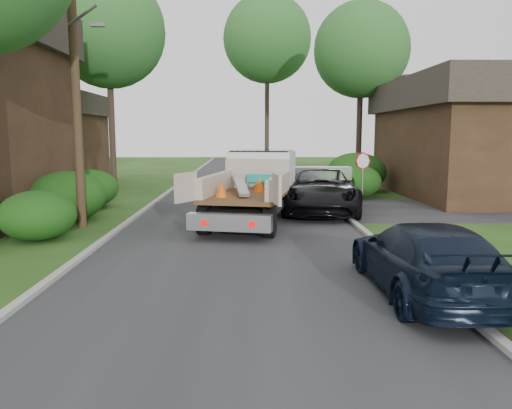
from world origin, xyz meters
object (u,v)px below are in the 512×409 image
object	(u,v)px
house_right	(489,136)
tree_right_far	(361,50)
tree_center_far	(267,39)
black_pickup	(321,190)
utility_pole	(75,75)
stop_sign	(363,169)
flatbed_truck	(256,182)
house_left_far	(42,137)
navy_suv	(425,259)
tree_left_far	(108,31)

from	to	relation	value
house_right	tree_right_far	distance (m)	9.72
tree_right_far	tree_center_far	size ratio (longest dim) A/B	0.79
black_pickup	house_right	bearing A→B (deg)	38.56
utility_pole	house_right	size ratio (longest dim) A/B	0.77
stop_sign	flatbed_truck	xyz separation A→B (m)	(-4.61, -2.34, -0.36)
utility_pole	house_left_far	size ratio (longest dim) A/B	1.32
black_pickup	navy_suv	size ratio (longest dim) A/B	1.28
house_left_far	house_right	distance (m)	27.68
flatbed_truck	tree_left_far	bearing A→B (deg)	140.20
house_right	black_pickup	world-z (taller)	house_right
house_right	flatbed_truck	size ratio (longest dim) A/B	1.78
stop_sign	tree_right_far	size ratio (longest dim) A/B	0.22
utility_pole	navy_suv	xyz separation A→B (m)	(9.28, -7.48, -4.43)
tree_right_far	black_pickup	xyz separation A→B (m)	(-4.15, -11.58, -7.57)
black_pickup	navy_suv	distance (m)	10.93
tree_right_far	tree_center_far	xyz separation A→B (m)	(-5.50, 10.00, 2.50)
tree_left_far	tree_center_far	size ratio (longest dim) A/B	0.84
house_right	tree_left_far	world-z (taller)	tree_left_far
utility_pole	tree_center_far	world-z (taller)	tree_center_far
stop_sign	navy_suv	bearing A→B (deg)	-96.94
house_left_far	black_pickup	distance (m)	21.75
tree_center_far	house_right	bearing A→B (deg)	-55.49
house_right	tree_right_far	bearing A→B (deg)	132.51
flatbed_truck	black_pickup	xyz separation A→B (m)	(2.76, 1.76, -0.50)
flatbed_truck	stop_sign	bearing A→B (deg)	39.11
house_left_far	tree_right_far	bearing A→B (deg)	-5.44
house_left_far	tree_center_far	bearing A→B (deg)	27.30
stop_sign	tree_left_far	world-z (taller)	tree_left_far
stop_sign	utility_pole	bearing A→B (deg)	-159.38
tree_left_far	flatbed_truck	world-z (taller)	tree_left_far
tree_center_far	flatbed_truck	world-z (taller)	tree_center_far
house_left_far	navy_suv	size ratio (longest dim) A/B	1.47
utility_pole	navy_suv	bearing A→B (deg)	-38.87
tree_right_far	utility_pole	bearing A→B (deg)	-130.84
house_right	navy_suv	size ratio (longest dim) A/B	2.53
tree_right_far	flatbed_truck	distance (m)	16.60
stop_sign	tree_center_far	world-z (taller)	tree_center_far
utility_pole	flatbed_truck	size ratio (longest dim) A/B	1.37
house_right	black_pickup	size ratio (longest dim) A/B	1.97
tree_left_far	flatbed_truck	bearing A→B (deg)	-51.95
tree_left_far	tree_right_far	size ratio (longest dim) A/B	1.06
tree_left_far	tree_center_far	bearing A→B (deg)	53.84
tree_right_far	stop_sign	bearing A→B (deg)	-101.81
utility_pole	tree_left_far	size ratio (longest dim) A/B	0.82
house_right	black_pickup	bearing A→B (deg)	-149.97
house_left_far	house_right	bearing A→B (deg)	-16.80
tree_center_far	stop_sign	bearing A→B (deg)	-81.34
flatbed_truck	navy_suv	world-z (taller)	flatbed_truck
tree_left_far	flatbed_truck	size ratio (longest dim) A/B	1.67
utility_pole	navy_suv	size ratio (longest dim) A/B	1.95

